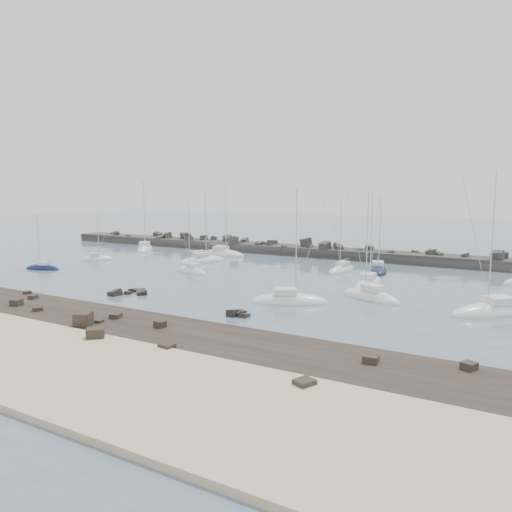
{
  "coord_description": "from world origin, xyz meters",
  "views": [
    {
      "loc": [
        42.88,
        -56.26,
        13.7
      ],
      "look_at": [
        2.92,
        12.0,
        3.06
      ],
      "focal_mm": 35.0,
      "sensor_mm": 36.0,
      "label": 1
    }
  ],
  "objects_px": {
    "sailboat_1": "(145,249)",
    "sailboat_9": "(370,298)",
    "sailboat_3": "(203,261)",
    "sailboat_2": "(42,269)",
    "sailboat_6": "(342,270)",
    "sailboat_10": "(368,284)",
    "sailboat_4": "(223,255)",
    "sailboat_5": "(192,272)",
    "sailboat_7": "(289,302)",
    "sailboat_0": "(96,260)",
    "sailboat_8": "(378,271)",
    "sailboat_11": "(494,313)"
  },
  "relations": [
    {
      "from": "sailboat_4",
      "to": "sailboat_2",
      "type": "bearing_deg",
      "value": -118.16
    },
    {
      "from": "sailboat_7",
      "to": "sailboat_8",
      "type": "bearing_deg",
      "value": 85.02
    },
    {
      "from": "sailboat_1",
      "to": "sailboat_9",
      "type": "xyz_separation_m",
      "value": [
        59.7,
        -23.74,
        0.01
      ]
    },
    {
      "from": "sailboat_2",
      "to": "sailboat_6",
      "type": "height_order",
      "value": "sailboat_6"
    },
    {
      "from": "sailboat_3",
      "to": "sailboat_7",
      "type": "xyz_separation_m",
      "value": [
        29.41,
        -22.32,
        -0.01
      ]
    },
    {
      "from": "sailboat_3",
      "to": "sailboat_10",
      "type": "distance_m",
      "value": 34.91
    },
    {
      "from": "sailboat_2",
      "to": "sailboat_8",
      "type": "xyz_separation_m",
      "value": [
        50.43,
        26.87,
        0.01
      ]
    },
    {
      "from": "sailboat_4",
      "to": "sailboat_5",
      "type": "bearing_deg",
      "value": -69.53
    },
    {
      "from": "sailboat_4",
      "to": "sailboat_10",
      "type": "xyz_separation_m",
      "value": [
        36.34,
        -16.51,
        -0.0
      ]
    },
    {
      "from": "sailboat_1",
      "to": "sailboat_3",
      "type": "xyz_separation_m",
      "value": [
        22.54,
        -8.6,
        0.0
      ]
    },
    {
      "from": "sailboat_2",
      "to": "sailboat_3",
      "type": "height_order",
      "value": "sailboat_3"
    },
    {
      "from": "sailboat_2",
      "to": "sailboat_6",
      "type": "bearing_deg",
      "value": 28.31
    },
    {
      "from": "sailboat_3",
      "to": "sailboat_8",
      "type": "distance_m",
      "value": 32.41
    },
    {
      "from": "sailboat_6",
      "to": "sailboat_9",
      "type": "relative_size",
      "value": 0.87
    },
    {
      "from": "sailboat_7",
      "to": "sailboat_8",
      "type": "height_order",
      "value": "sailboat_7"
    },
    {
      "from": "sailboat_5",
      "to": "sailboat_9",
      "type": "height_order",
      "value": "sailboat_9"
    },
    {
      "from": "sailboat_1",
      "to": "sailboat_6",
      "type": "distance_m",
      "value": 49.3
    },
    {
      "from": "sailboat_9",
      "to": "sailboat_3",
      "type": "bearing_deg",
      "value": 157.83
    },
    {
      "from": "sailboat_6",
      "to": "sailboat_9",
      "type": "distance_m",
      "value": 21.3
    },
    {
      "from": "sailboat_4",
      "to": "sailboat_9",
      "type": "xyz_separation_m",
      "value": [
        39.24,
        -24.96,
        0.0
      ]
    },
    {
      "from": "sailboat_1",
      "to": "sailboat_2",
      "type": "xyz_separation_m",
      "value": [
        3.98,
        -29.57,
        -0.02
      ]
    },
    {
      "from": "sailboat_6",
      "to": "sailboat_11",
      "type": "height_order",
      "value": "sailboat_11"
    },
    {
      "from": "sailboat_6",
      "to": "sailboat_8",
      "type": "relative_size",
      "value": 0.91
    },
    {
      "from": "sailboat_9",
      "to": "sailboat_1",
      "type": "bearing_deg",
      "value": 158.31
    },
    {
      "from": "sailboat_1",
      "to": "sailboat_3",
      "type": "height_order",
      "value": "sailboat_1"
    },
    {
      "from": "sailboat_0",
      "to": "sailboat_5",
      "type": "bearing_deg",
      "value": -4.65
    },
    {
      "from": "sailboat_2",
      "to": "sailboat_9",
      "type": "distance_m",
      "value": 56.02
    },
    {
      "from": "sailboat_1",
      "to": "sailboat_6",
      "type": "height_order",
      "value": "sailboat_1"
    },
    {
      "from": "sailboat_0",
      "to": "sailboat_7",
      "type": "bearing_deg",
      "value": -15.9
    },
    {
      "from": "sailboat_6",
      "to": "sailboat_7",
      "type": "xyz_separation_m",
      "value": [
        2.94,
        -25.6,
        0.01
      ]
    },
    {
      "from": "sailboat_1",
      "to": "sailboat_11",
      "type": "distance_m",
      "value": 77.81
    },
    {
      "from": "sailboat_3",
      "to": "sailboat_9",
      "type": "bearing_deg",
      "value": -22.17
    },
    {
      "from": "sailboat_0",
      "to": "sailboat_10",
      "type": "bearing_deg",
      "value": 1.9
    },
    {
      "from": "sailboat_0",
      "to": "sailboat_11",
      "type": "distance_m",
      "value": 70.98
    },
    {
      "from": "sailboat_5",
      "to": "sailboat_11",
      "type": "relative_size",
      "value": 0.72
    },
    {
      "from": "sailboat_1",
      "to": "sailboat_7",
      "type": "xyz_separation_m",
      "value": [
        51.95,
        -30.92,
        -0.0
      ]
    },
    {
      "from": "sailboat_0",
      "to": "sailboat_7",
      "type": "distance_m",
      "value": 50.57
    },
    {
      "from": "sailboat_6",
      "to": "sailboat_10",
      "type": "distance_m",
      "value": 12.66
    },
    {
      "from": "sailboat_1",
      "to": "sailboat_10",
      "type": "bearing_deg",
      "value": -15.07
    },
    {
      "from": "sailboat_3",
      "to": "sailboat_5",
      "type": "relative_size",
      "value": 1.22
    },
    {
      "from": "sailboat_8",
      "to": "sailboat_3",
      "type": "bearing_deg",
      "value": -169.52
    },
    {
      "from": "sailboat_0",
      "to": "sailboat_7",
      "type": "xyz_separation_m",
      "value": [
        48.63,
        -13.85,
        0.01
      ]
    },
    {
      "from": "sailboat_2",
      "to": "sailboat_4",
      "type": "xyz_separation_m",
      "value": [
        16.48,
        30.79,
        0.02
      ]
    },
    {
      "from": "sailboat_7",
      "to": "sailboat_10",
      "type": "xyz_separation_m",
      "value": [
        4.85,
        15.63,
        0.01
      ]
    },
    {
      "from": "sailboat_1",
      "to": "sailboat_6",
      "type": "relative_size",
      "value": 1.33
    },
    {
      "from": "sailboat_3",
      "to": "sailboat_6",
      "type": "bearing_deg",
      "value": 7.06
    },
    {
      "from": "sailboat_3",
      "to": "sailboat_11",
      "type": "distance_m",
      "value": 53.72
    },
    {
      "from": "sailboat_10",
      "to": "sailboat_4",
      "type": "bearing_deg",
      "value": 155.56
    },
    {
      "from": "sailboat_5",
      "to": "sailboat_8",
      "type": "bearing_deg",
      "value": 31.84
    },
    {
      "from": "sailboat_8",
      "to": "sailboat_11",
      "type": "relative_size",
      "value": 0.82
    }
  ]
}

